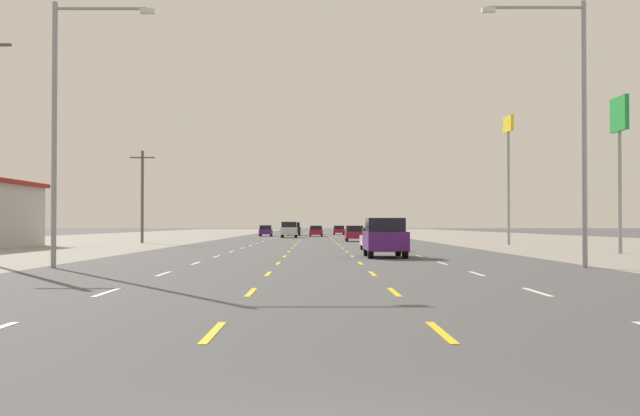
{
  "coord_description": "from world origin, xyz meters",
  "views": [
    {
      "loc": [
        -0.19,
        -5.76,
        1.66
      ],
      "look_at": [
        0.32,
        75.51,
        3.27
      ],
      "focal_mm": 46.55,
      "sensor_mm": 36.0,
      "label": 1
    }
  ],
  "objects_px": {
    "suv_inner_left_midfar": "(289,229)",
    "streetlight_right_row_0": "(574,114)",
    "hatchback_far_left_farther": "(266,231)",
    "streetlight_left_row_0": "(64,115)",
    "pole_sign_right_row_2": "(508,146)",
    "sedan_center_turn_distant_b": "(316,230)",
    "sedan_inner_right_near": "(376,239)",
    "hatchback_inner_right_mid": "(354,233)",
    "sedan_center_turn_far": "(316,231)",
    "pole_sign_right_row_1": "(619,132)",
    "suv_inner_left_farthest": "(294,229)",
    "sedan_inner_right_distant_a": "(339,230)",
    "suv_inner_right_nearest": "(385,237)"
  },
  "relations": [
    {
      "from": "pole_sign_right_row_1",
      "to": "streetlight_right_row_0",
      "type": "relative_size",
      "value": 0.87
    },
    {
      "from": "streetlight_right_row_0",
      "to": "sedan_inner_right_distant_a",
      "type": "bearing_deg",
      "value": 93.41
    },
    {
      "from": "suv_inner_left_midfar",
      "to": "streetlight_right_row_0",
      "type": "relative_size",
      "value": 0.48
    },
    {
      "from": "pole_sign_right_row_2",
      "to": "streetlight_right_row_0",
      "type": "height_order",
      "value": "pole_sign_right_row_2"
    },
    {
      "from": "hatchback_inner_right_mid",
      "to": "pole_sign_right_row_2",
      "type": "bearing_deg",
      "value": -48.02
    },
    {
      "from": "suv_inner_left_farthest",
      "to": "hatchback_far_left_farther",
      "type": "bearing_deg",
      "value": -113.42
    },
    {
      "from": "sedan_center_turn_distant_b",
      "to": "streetlight_left_row_0",
      "type": "bearing_deg",
      "value": -95.48
    },
    {
      "from": "hatchback_far_left_farther",
      "to": "pole_sign_right_row_2",
      "type": "relative_size",
      "value": 0.37
    },
    {
      "from": "sedan_inner_right_distant_a",
      "to": "streetlight_right_row_0",
      "type": "bearing_deg",
      "value": -86.59
    },
    {
      "from": "hatchback_far_left_farther",
      "to": "pole_sign_right_row_1",
      "type": "xyz_separation_m",
      "value": [
        24.24,
        -68.23,
        6.16
      ]
    },
    {
      "from": "suv_inner_left_midfar",
      "to": "sedan_center_turn_far",
      "type": "xyz_separation_m",
      "value": [
        3.37,
        9.9,
        -0.27
      ]
    },
    {
      "from": "streetlight_left_row_0",
      "to": "pole_sign_right_row_2",
      "type": "bearing_deg",
      "value": 54.55
    },
    {
      "from": "sedan_inner_right_distant_a",
      "to": "streetlight_left_row_0",
      "type": "distance_m",
      "value": 103.04
    },
    {
      "from": "suv_inner_left_midfar",
      "to": "sedan_center_turn_far",
      "type": "distance_m",
      "value": 10.46
    },
    {
      "from": "suv_inner_left_midfar",
      "to": "streetlight_right_row_0",
      "type": "bearing_deg",
      "value": -79.62
    },
    {
      "from": "suv_inner_left_farthest",
      "to": "streetlight_left_row_0",
      "type": "bearing_deg",
      "value": -94.0
    },
    {
      "from": "sedan_inner_right_distant_a",
      "to": "hatchback_inner_right_mid",
      "type": "bearing_deg",
      "value": -90.04
    },
    {
      "from": "streetlight_right_row_0",
      "to": "hatchback_inner_right_mid",
      "type": "bearing_deg",
      "value": 97.12
    },
    {
      "from": "suv_inner_right_nearest",
      "to": "sedan_inner_right_near",
      "type": "xyz_separation_m",
      "value": [
        0.34,
        11.07,
        -0.27
      ]
    },
    {
      "from": "sedan_center_turn_far",
      "to": "pole_sign_right_row_2",
      "type": "bearing_deg",
      "value": -71.27
    },
    {
      "from": "hatchback_inner_right_mid",
      "to": "suv_inner_left_midfar",
      "type": "xyz_separation_m",
      "value": [
        -7.04,
        22.89,
        0.24
      ]
    },
    {
      "from": "suv_inner_right_nearest",
      "to": "sedan_center_turn_distant_b",
      "type": "xyz_separation_m",
      "value": [
        -3.31,
        92.36,
        -0.27
      ]
    },
    {
      "from": "sedan_inner_right_near",
      "to": "streetlight_right_row_0",
      "type": "height_order",
      "value": "streetlight_right_row_0"
    },
    {
      "from": "suv_inner_left_farthest",
      "to": "sedan_center_turn_distant_b",
      "type": "distance_m",
      "value": 10.87
    },
    {
      "from": "hatchback_inner_right_mid",
      "to": "sedan_center_turn_far",
      "type": "height_order",
      "value": "hatchback_inner_right_mid"
    },
    {
      "from": "sedan_center_turn_distant_b",
      "to": "streetlight_right_row_0",
      "type": "xyz_separation_m",
      "value": [
        9.73,
        -102.53,
        5.14
      ]
    },
    {
      "from": "hatchback_far_left_farther",
      "to": "suv_inner_left_farthest",
      "type": "height_order",
      "value": "suv_inner_left_farthest"
    },
    {
      "from": "suv_inner_left_midfar",
      "to": "streetlight_right_row_0",
      "type": "height_order",
      "value": "streetlight_right_row_0"
    },
    {
      "from": "hatchback_inner_right_mid",
      "to": "sedan_inner_right_distant_a",
      "type": "height_order",
      "value": "hatchback_inner_right_mid"
    },
    {
      "from": "hatchback_far_left_farther",
      "to": "streetlight_left_row_0",
      "type": "xyz_separation_m",
      "value": [
        -2.77,
        -83.72,
        5.06
      ]
    },
    {
      "from": "suv_inner_right_nearest",
      "to": "suv_inner_left_farthest",
      "type": "xyz_separation_m",
      "value": [
        -6.69,
        82.04,
        0.0
      ]
    },
    {
      "from": "sedan_center_turn_distant_b",
      "to": "streetlight_right_row_0",
      "type": "relative_size",
      "value": 0.44
    },
    {
      "from": "suv_inner_left_midfar",
      "to": "streetlight_left_row_0",
      "type": "xyz_separation_m",
      "value": [
        -6.4,
        -71.82,
        4.82
      ]
    },
    {
      "from": "sedan_center_turn_distant_b",
      "to": "sedan_inner_right_near",
      "type": "bearing_deg",
      "value": -87.43
    },
    {
      "from": "suv_inner_left_midfar",
      "to": "suv_inner_left_farthest",
      "type": "height_order",
      "value": "same"
    },
    {
      "from": "sedan_center_turn_distant_b",
      "to": "pole_sign_right_row_2",
      "type": "height_order",
      "value": "pole_sign_right_row_2"
    },
    {
      "from": "sedan_inner_right_distant_a",
      "to": "streetlight_right_row_0",
      "type": "height_order",
      "value": "streetlight_right_row_0"
    },
    {
      "from": "sedan_center_turn_far",
      "to": "pole_sign_right_row_1",
      "type": "relative_size",
      "value": 0.5
    },
    {
      "from": "suv_inner_left_farthest",
      "to": "streetlight_right_row_0",
      "type": "height_order",
      "value": "streetlight_right_row_0"
    },
    {
      "from": "suv_inner_left_midfar",
      "to": "pole_sign_right_row_2",
      "type": "bearing_deg",
      "value": -62.3
    },
    {
      "from": "suv_inner_right_nearest",
      "to": "streetlight_right_row_0",
      "type": "bearing_deg",
      "value": -57.72
    },
    {
      "from": "suv_inner_right_nearest",
      "to": "streetlight_left_row_0",
      "type": "xyz_separation_m",
      "value": [
        -13.14,
        -10.16,
        4.82
      ]
    },
    {
      "from": "suv_inner_left_midfar",
      "to": "sedan_center_turn_distant_b",
      "type": "height_order",
      "value": "suv_inner_left_midfar"
    },
    {
      "from": "sedan_center_turn_distant_b",
      "to": "streetlight_left_row_0",
      "type": "height_order",
      "value": "streetlight_left_row_0"
    },
    {
      "from": "sedan_center_turn_far",
      "to": "suv_inner_left_farthest",
      "type": "relative_size",
      "value": 0.92
    },
    {
      "from": "suv_inner_left_farthest",
      "to": "streetlight_right_row_0",
      "type": "distance_m",
      "value": 93.26
    },
    {
      "from": "sedan_center_turn_distant_b",
      "to": "pole_sign_right_row_1",
      "type": "relative_size",
      "value": 0.5
    },
    {
      "from": "sedan_center_turn_distant_b",
      "to": "streetlight_left_row_0",
      "type": "relative_size",
      "value": 0.44
    },
    {
      "from": "sedan_inner_right_near",
      "to": "hatchback_inner_right_mid",
      "type": "relative_size",
      "value": 1.15
    },
    {
      "from": "pole_sign_right_row_2",
      "to": "streetlight_right_row_0",
      "type": "distance_m",
      "value": 36.19
    }
  ]
}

